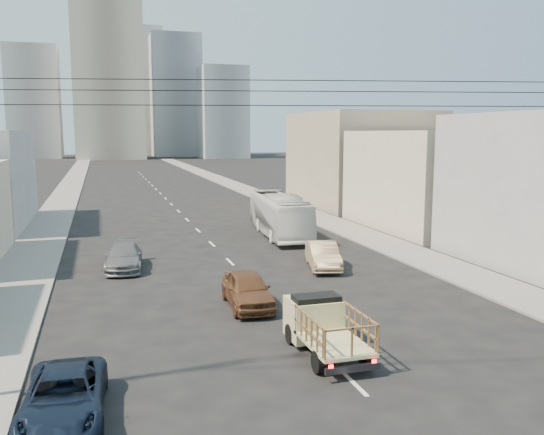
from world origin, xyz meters
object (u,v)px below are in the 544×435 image
sedan_brown (247,289)px  sedan_grey (124,257)px  city_bus (280,215)px  sedan_tan (323,255)px  flatbed_pickup (324,324)px  navy_pickup (64,397)px

sedan_brown → sedan_grey: 10.40m
city_bus → sedan_tan: city_bus is taller
city_bus → sedan_tan: size_ratio=2.50×
flatbed_pickup → sedan_tan: bearing=68.5°
sedan_tan → sedan_grey: bearing=177.8°
sedan_tan → flatbed_pickup: bearing=-98.3°
navy_pickup → sedan_grey: (2.32, 17.77, 0.07)m
city_bus → sedan_tan: 11.18m
city_bus → sedan_tan: (-0.82, -11.12, -0.84)m
flatbed_pickup → sedan_grey: size_ratio=0.89×
flatbed_pickup → sedan_grey: bearing=112.5°
sedan_tan → sedan_grey: 11.56m
sedan_brown → sedan_tan: size_ratio=1.02×
navy_pickup → city_bus: 29.52m
flatbed_pickup → sedan_tan: size_ratio=0.96×
flatbed_pickup → navy_pickup: 9.02m
city_bus → sedan_brown: city_bus is taller
sedan_grey → flatbed_pickup: bearing=-62.8°
sedan_grey → city_bus: bearing=38.7°
sedan_brown → sedan_grey: (-5.08, 9.07, -0.07)m
sedan_tan → sedan_grey: (-11.15, 3.07, -0.04)m
navy_pickup → sedan_grey: sedan_grey is taller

